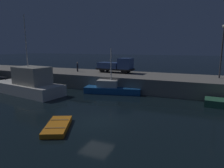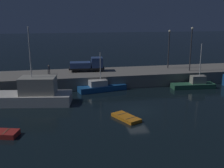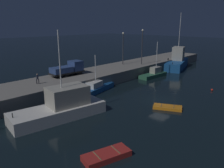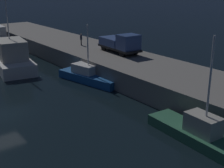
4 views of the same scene
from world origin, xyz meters
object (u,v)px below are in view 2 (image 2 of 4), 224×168
fishing_boat_orange (101,87)px  fishing_trawler_green (194,84)px  fishing_boat_blue (32,94)px  lamp_post_west (169,46)px  lamp_post_east (191,45)px  dockworker (49,69)px  utility_truck (88,65)px  dinghy_orange_near (126,118)px

fishing_boat_orange → fishing_trawler_green: size_ratio=1.09×
fishing_boat_blue → lamp_post_west: fishing_boat_blue is taller
lamp_post_east → dockworker: size_ratio=4.82×
fishing_boat_blue → lamp_post_west: (23.67, 10.20, 4.92)m
fishing_trawler_green → utility_truck: 18.32m
fishing_boat_blue → lamp_post_west: size_ratio=1.68×
utility_truck → fishing_boat_blue: bearing=-130.7°
fishing_boat_blue → dinghy_orange_near: (11.06, -8.04, -1.17)m
fishing_boat_orange → dockworker: fishing_boat_orange is taller
lamp_post_west → lamp_post_east: 4.18m
dinghy_orange_near → lamp_post_west: lamp_post_west is taller
lamp_post_east → utility_truck: bearing=170.1°
fishing_trawler_green → fishing_boat_blue: bearing=-172.8°
fishing_trawler_green → dinghy_orange_near: fishing_trawler_green is taller
fishing_boat_orange → fishing_trawler_green: bearing=-5.5°
lamp_post_west → dinghy_orange_near: bearing=-124.7°
utility_truck → lamp_post_west: bearing=0.0°
dinghy_orange_near → lamp_post_west: (12.62, 18.24, 6.09)m
fishing_trawler_green → lamp_post_east: size_ratio=0.96×
fishing_boat_orange → lamp_post_west: bearing=22.1°
fishing_trawler_green → dockworker: (-23.48, 5.65, 2.34)m
dinghy_orange_near → utility_truck: size_ratio=0.65×
dinghy_orange_near → utility_truck: bearing=97.1°
fishing_boat_orange → fishing_boat_blue: bearing=-155.1°
lamp_post_east → lamp_post_west: bearing=132.3°
fishing_trawler_green → utility_truck: fishing_trawler_green is taller
dockworker → lamp_post_east: bearing=-4.2°
utility_truck → dockworker: 6.86m
lamp_post_west → dockworker: 21.90m
fishing_trawler_green → lamp_post_west: bearing=105.0°
fishing_boat_blue → dinghy_orange_near: size_ratio=2.89×
fishing_boat_blue → fishing_boat_orange: 11.23m
dinghy_orange_near → lamp_post_east: 22.55m
dinghy_orange_near → lamp_post_east: lamp_post_east is taller
fishing_boat_orange → dinghy_orange_near: fishing_boat_orange is taller
lamp_post_east → dinghy_orange_near: bearing=-135.5°
lamp_post_east → dockworker: bearing=175.8°
fishing_boat_blue → dockworker: bearing=77.0°
lamp_post_east → utility_truck: (-17.69, 3.08, -3.29)m
dinghy_orange_near → fishing_boat_blue: bearing=144.0°
fishing_trawler_green → lamp_post_west: 9.11m
fishing_boat_blue → lamp_post_east: bearing=15.0°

